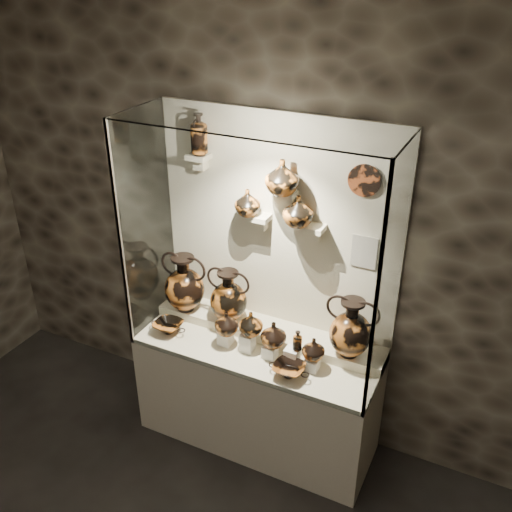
{
  "coord_description": "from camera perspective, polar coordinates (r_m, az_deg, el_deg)",
  "views": [
    {
      "loc": [
        1.38,
        -0.68,
        3.24
      ],
      "look_at": [
        -0.04,
        2.24,
        1.51
      ],
      "focal_mm": 40.0,
      "sensor_mm": 36.0,
      "label": 1
    }
  ],
  "objects": [
    {
      "name": "lekythos_small",
      "position": [
        3.73,
        4.2,
        -8.33
      ],
      "size": [
        0.07,
        0.07,
        0.17
      ],
      "primitive_type": null,
      "rotation": [
        0.0,
        0.0,
        0.02
      ],
      "color": "#B3601F",
      "rests_on": "pedestal_d"
    },
    {
      "name": "frame_post_left",
      "position": [
        3.77,
        -13.39,
        1.45
      ],
      "size": [
        0.02,
        0.02,
        1.6
      ],
      "primitive_type": "cube",
      "color": "gray",
      "rests_on": "plinth"
    },
    {
      "name": "back_panel",
      "position": [
        3.83,
        2.2,
        2.67
      ],
      "size": [
        1.7,
        0.03,
        1.6
      ],
      "primitive_type": "cube",
      "color": "beige",
      "rests_on": "plinth"
    },
    {
      "name": "amphora_left",
      "position": [
        4.18,
        -7.17,
        -2.7
      ],
      "size": [
        0.37,
        0.37,
        0.44
      ],
      "primitive_type": null,
      "rotation": [
        0.0,
        0.0,
        -0.04
      ],
      "color": "#A3581F",
      "rests_on": "rear_tier"
    },
    {
      "name": "lekythos_tall",
      "position": [
        3.77,
        -5.72,
        12.21
      ],
      "size": [
        0.15,
        0.15,
        0.3
      ],
      "primitive_type": null,
      "rotation": [
        0.0,
        0.0,
        -0.31
      ],
      "color": "#A3581F",
      "rests_on": "bracket_ul"
    },
    {
      "name": "jug_c",
      "position": [
        3.81,
        1.78,
        -7.82
      ],
      "size": [
        0.23,
        0.23,
        0.18
      ],
      "primitive_type": "imported",
      "rotation": [
        0.0,
        0.0,
        0.39
      ],
      "color": "#A3581F",
      "rests_on": "pedestal_c"
    },
    {
      "name": "pedestal_a",
      "position": [
        4.0,
        -3.05,
        -8.12
      ],
      "size": [
        0.09,
        0.09,
        0.1
      ],
      "primitive_type": "cube",
      "color": "silver",
      "rests_on": "front_tier"
    },
    {
      "name": "front_tier",
      "position": [
        4.0,
        0.13,
        -9.32
      ],
      "size": [
        1.68,
        0.58,
        0.03
      ],
      "primitive_type": "cube",
      "color": "beige",
      "rests_on": "plinth"
    },
    {
      "name": "kylix_right",
      "position": [
        3.73,
        3.33,
        -11.26
      ],
      "size": [
        0.33,
        0.3,
        0.11
      ],
      "primitive_type": null,
      "rotation": [
        0.0,
        0.0,
        0.36
      ],
      "color": "#A3581F",
      "rests_on": "front_tier"
    },
    {
      "name": "plinth",
      "position": [
        4.26,
        0.12,
        -13.76
      ],
      "size": [
        1.7,
        0.6,
        0.8
      ],
      "primitive_type": "cube",
      "color": "beige",
      "rests_on": "floor"
    },
    {
      "name": "pedestal_c",
      "position": [
        3.88,
        1.42,
        -9.49
      ],
      "size": [
        0.09,
        0.09,
        0.09
      ],
      "primitive_type": "cube",
      "color": "silver",
      "rests_on": "front_tier"
    },
    {
      "name": "bracket_cc",
      "position": [
        3.63,
        5.78,
        2.8
      ],
      "size": [
        0.14,
        0.12,
        0.04
      ],
      "primitive_type": "cube",
      "color": "beige",
      "rests_on": "back_panel"
    },
    {
      "name": "ovoid_vase_a",
      "position": [
        3.72,
        -0.83,
        5.39
      ],
      "size": [
        0.22,
        0.22,
        0.18
      ],
      "primitive_type": "imported",
      "rotation": [
        0.0,
        0.0,
        -0.34
      ],
      "color": "#B3601F",
      "rests_on": "bracket_ca"
    },
    {
      "name": "jug_b",
      "position": [
        3.85,
        -0.5,
        -6.75
      ],
      "size": [
        0.21,
        0.21,
        0.17
      ],
      "primitive_type": "imported",
      "rotation": [
        0.0,
        0.0,
        -0.34
      ],
      "color": "#B3601F",
      "rests_on": "pedestal_b"
    },
    {
      "name": "pedestal_b",
      "position": [
        3.93,
        -0.86,
        -8.6
      ],
      "size": [
        0.09,
        0.09,
        0.13
      ],
      "primitive_type": "cube",
      "color": "silver",
      "rests_on": "front_tier"
    },
    {
      "name": "kylix_left",
      "position": [
        4.15,
        -8.75,
        -6.95
      ],
      "size": [
        0.31,
        0.28,
        0.11
      ],
      "primitive_type": null,
      "rotation": [
        0.0,
        0.0,
        -0.25
      ],
      "color": "#B3601F",
      "rests_on": "front_tier"
    },
    {
      "name": "pedestal_e",
      "position": [
        3.8,
        5.6,
        -10.72
      ],
      "size": [
        0.09,
        0.09,
        0.08
      ],
      "primitive_type": "cube",
      "color": "silver",
      "rests_on": "front_tier"
    },
    {
      "name": "frame_post_right",
      "position": [
        3.1,
        11.91,
        -4.64
      ],
      "size": [
        0.02,
        0.02,
        1.6
      ],
      "primitive_type": "cube",
      "color": "gray",
      "rests_on": "plinth"
    },
    {
      "name": "bracket_ca",
      "position": [
        3.76,
        0.37,
        3.89
      ],
      "size": [
        0.14,
        0.12,
        0.04
      ],
      "primitive_type": "cube",
      "color": "beige",
      "rests_on": "back_panel"
    },
    {
      "name": "wall_plate",
      "position": [
        3.46,
        10.8,
        7.42
      ],
      "size": [
        0.2,
        0.02,
        0.2
      ],
      "primitive_type": "cylinder",
      "rotation": [
        1.57,
        0.0,
        0.0
      ],
      "color": "#A1461F",
      "rests_on": "back_panel"
    },
    {
      "name": "info_placard",
      "position": [
        3.65,
        10.77,
        0.41
      ],
      "size": [
        0.16,
        0.01,
        0.22
      ],
      "primitive_type": "cube",
      "color": "beige",
      "rests_on": "back_panel"
    },
    {
      "name": "wall_back",
      "position": [
        3.84,
        2.23,
        2.7
      ],
      "size": [
        5.0,
        0.02,
        3.2
      ],
      "primitive_type": "cube",
      "color": "black",
      "rests_on": "ground"
    },
    {
      "name": "pedestal_d",
      "position": [
        3.83,
        3.63,
        -9.94
      ],
      "size": [
        0.09,
        0.09,
        0.12
      ],
      "primitive_type": "cube",
      "color": "silver",
      "rests_on": "front_tier"
    },
    {
      "name": "jug_a",
      "position": [
        3.91,
        -2.95,
        -6.7
      ],
      "size": [
        0.22,
        0.22,
        0.17
      ],
      "primitive_type": "imported",
      "rotation": [
        0.0,
        0.0,
        0.39
      ],
      "color": "#A3581F",
      "rests_on": "pedestal_a"
    },
    {
      "name": "glass_left",
      "position": [
        3.98,
        -10.91,
        3.17
      ],
      "size": [
        0.01,
        0.6,
        1.6
      ],
      "primitive_type": "cube",
      "color": "white",
      "rests_on": "plinth"
    },
    {
      "name": "amphora_mid",
      "position": [
        4.04,
        -2.75,
        -4.0
      ],
      "size": [
        0.35,
        0.35,
        0.4
      ],
      "primitive_type": null,
      "rotation": [
        0.0,
        0.0,
        -0.11
      ],
      "color": "#B3601F",
      "rests_on": "rear_tier"
    },
    {
      "name": "glass_right",
      "position": [
        3.34,
        13.33,
        -2.22
      ],
      "size": [
        0.01,
        0.6,
        1.6
      ],
      "primitive_type": "cube",
      "color": "white",
      "rests_on": "plinth"
    },
    {
      "name": "amphora_right",
      "position": [
        3.75,
        9.48,
        -7.09
      ],
      "size": [
        0.4,
        0.4,
        0.42
      ],
      "primitive_type": null,
      "rotation": [
        0.0,
        0.0,
        0.21
      ],
      "color": "#A3581F",
      "rests_on": "rear_tier"
    },
    {
      "name": "bracket_cb",
      "position": [
        3.61,
        3.25,
        6.21
      ],
      "size": [
        0.1,
        0.12,
        0.04
      ],
      "primitive_type": "cube",
      "color": "beige",
      "rests_on": "back_panel"
    },
    {
      "name": "ovoid_vase_c",
      "position": [
        3.57,
        4.24,
        4.51
      ],
      "size": [
        0.22,
        0.22,
        0.2
      ],
      "primitive_type": "imported",
      "rotation": [
        0.0,
        0.0,
        0.15
      ],
      "color": "#B3601F",
      "rests_on": "bracket_cc"
    },
    {
      "name": "jug_e",
      "position": [
        3.74,
        5.79,
        -9.21
      ],
      "size": [
        0.16,
        0.16,
        0.16
      ],
      "primitive_type": "imported",
      "rotation": [
        0.0,
        0.0,
        0.06
      ],
      "color": "#A3581F",
      "rests_on": "pedestal_e"
    },
    {
      "name": "glass_front",
      "position": [
        3.34,
        -2.07,
        -1.37
      ],
      "size": [
        1.7,
        0.01,
        1.6
      ],
      "primitive_type": "cube",
      "color": "white",
      "rests_on": "plinth"
    },
    {
      "name": "rear_tier",
      "position": [
        4.1,
        1.2,
        -7.6
      ],
      "size": [
        1.7,
        0.25,
        0.1
      ],
      "primitive_type": "cube",
      "color": "beige",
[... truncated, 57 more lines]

